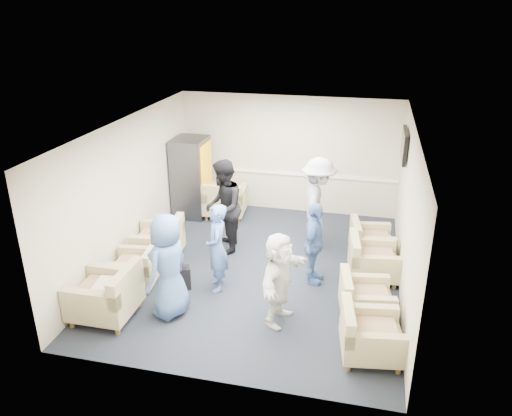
% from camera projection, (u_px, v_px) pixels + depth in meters
% --- Properties ---
extents(floor, '(6.00, 6.00, 0.00)m').
position_uv_depth(floor, '(260.00, 270.00, 9.25)').
color(floor, black).
rests_on(floor, ground).
extents(ceiling, '(6.00, 6.00, 0.00)m').
position_uv_depth(ceiling, '(260.00, 126.00, 8.21)').
color(ceiling, white).
rests_on(ceiling, back_wall).
extents(back_wall, '(5.00, 0.02, 2.70)m').
position_uv_depth(back_wall, '(289.00, 155.00, 11.43)').
color(back_wall, beige).
rests_on(back_wall, floor).
extents(front_wall, '(5.00, 0.02, 2.70)m').
position_uv_depth(front_wall, '(205.00, 292.00, 6.03)').
color(front_wall, beige).
rests_on(front_wall, floor).
extents(left_wall, '(0.02, 6.00, 2.70)m').
position_uv_depth(left_wall, '(129.00, 191.00, 9.25)').
color(left_wall, beige).
rests_on(left_wall, floor).
extents(right_wall, '(0.02, 6.00, 2.70)m').
position_uv_depth(right_wall, '(408.00, 215.00, 8.20)').
color(right_wall, beige).
rests_on(right_wall, floor).
extents(chair_rail, '(4.98, 0.04, 0.06)m').
position_uv_depth(chair_rail, '(288.00, 174.00, 11.58)').
color(chair_rail, white).
rests_on(chair_rail, back_wall).
extents(tv, '(0.10, 1.00, 0.58)m').
position_uv_depth(tv, '(404.00, 145.00, 9.57)').
color(tv, black).
rests_on(tv, right_wall).
extents(armchair_left_near, '(0.94, 0.94, 0.75)m').
position_uv_depth(armchair_left_near, '(108.00, 297.00, 7.73)').
color(armchair_left_near, tan).
rests_on(armchair_left_near, floor).
extents(armchair_left_mid, '(0.85, 0.85, 0.61)m').
position_uv_depth(armchair_left_mid, '(138.00, 268.00, 8.68)').
color(armchair_left_mid, tan).
rests_on(armchair_left_mid, floor).
extents(armchair_left_far, '(0.96, 0.96, 0.69)m').
position_uv_depth(armchair_left_far, '(161.00, 242.00, 9.52)').
color(armchair_left_far, tan).
rests_on(armchair_left_far, floor).
extents(armchair_right_near, '(0.93, 0.93, 0.66)m').
position_uv_depth(armchair_right_near, '(367.00, 336.00, 6.88)').
color(armchair_right_near, tan).
rests_on(armchair_right_near, floor).
extents(armchair_right_midnear, '(0.90, 0.90, 0.63)m').
position_uv_depth(armchair_right_midnear, '(363.00, 300.00, 7.74)').
color(armchair_right_midnear, tan).
rests_on(armchair_right_midnear, floor).
extents(armchair_right_midfar, '(0.94, 0.94, 0.67)m').
position_uv_depth(armchair_right_midfar, '(370.00, 261.00, 8.85)').
color(armchair_right_midfar, tan).
rests_on(armchair_right_midfar, floor).
extents(armchair_right_far, '(0.92, 0.92, 0.63)m').
position_uv_depth(armchair_right_far, '(369.00, 242.00, 9.59)').
color(armchair_right_far, tan).
rests_on(armchair_right_far, floor).
extents(armchair_corner, '(0.98, 0.98, 0.73)m').
position_uv_depth(armchair_corner, '(225.00, 202.00, 11.41)').
color(armchair_corner, tan).
rests_on(armchair_corner, floor).
extents(vending_machine, '(0.73, 0.86, 1.81)m').
position_uv_depth(vending_machine, '(192.00, 177.00, 11.34)').
color(vending_machine, '#46464D').
rests_on(vending_machine, floor).
extents(backpack, '(0.34, 0.30, 0.48)m').
position_uv_depth(backpack, '(182.00, 275.00, 8.57)').
color(backpack, black).
rests_on(backpack, floor).
extents(pillow, '(0.37, 0.46, 0.12)m').
position_uv_depth(pillow, '(106.00, 286.00, 7.66)').
color(pillow, silver).
rests_on(pillow, armchair_left_near).
extents(person_front_left, '(0.76, 0.95, 1.70)m').
position_uv_depth(person_front_left, '(168.00, 266.00, 7.64)').
color(person_front_left, '#4566A6').
rests_on(person_front_left, floor).
extents(person_mid_left, '(0.52, 0.65, 1.55)m').
position_uv_depth(person_mid_left, '(217.00, 248.00, 8.37)').
color(person_mid_left, '#4566A6').
rests_on(person_mid_left, floor).
extents(person_back_left, '(0.88, 1.04, 1.87)m').
position_uv_depth(person_back_left, '(223.00, 207.00, 9.60)').
color(person_back_left, black).
rests_on(person_back_left, floor).
extents(person_back_right, '(0.84, 1.29, 1.87)m').
position_uv_depth(person_back_right, '(318.00, 204.00, 9.74)').
color(person_back_right, beige).
rests_on(person_back_right, floor).
extents(person_mid_right, '(0.45, 0.90, 1.48)m').
position_uv_depth(person_mid_right, '(314.00, 244.00, 8.59)').
color(person_mid_right, '#4566A6').
rests_on(person_mid_right, floor).
extents(person_front_right, '(0.74, 1.44, 1.48)m').
position_uv_depth(person_front_right, '(279.00, 279.00, 7.50)').
color(person_front_right, silver).
rests_on(person_front_right, floor).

